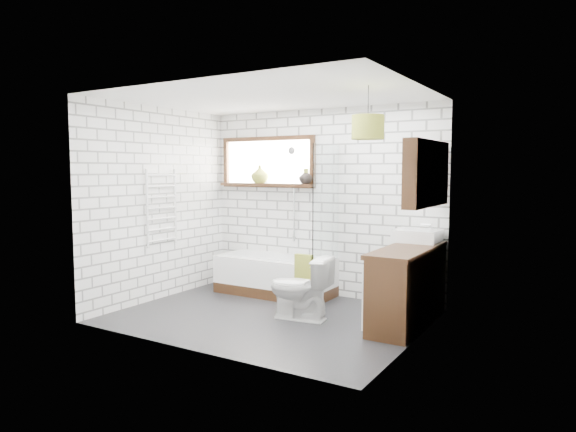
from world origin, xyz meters
The scene contains 22 objects.
floor centered at (0.00, 0.00, -0.01)m, with size 3.40×2.60×0.01m, color black.
ceiling centered at (0.00, 0.00, 2.50)m, with size 3.40×2.60×0.01m, color white.
wall_back centered at (0.00, 1.30, 1.25)m, with size 3.40×0.01×2.50m, color white.
wall_front centered at (0.00, -1.30, 1.25)m, with size 3.40×0.01×2.50m, color white.
wall_left centered at (-1.70, 0.00, 1.25)m, with size 0.01×2.60×2.50m, color white.
wall_right centered at (1.70, 0.00, 1.25)m, with size 0.01×2.60×2.50m, color white.
window centered at (-0.85, 1.26, 1.80)m, with size 1.52×0.16×0.68m, color black.
towel_radiator centered at (-1.66, 0.00, 1.20)m, with size 0.06×0.52×1.00m, color white.
mirror_cabinet centered at (1.62, 0.60, 1.65)m, with size 0.16×1.20×0.70m, color black.
shower_riser centered at (-0.40, 1.26, 1.35)m, with size 0.02×0.02×1.30m, color silver.
bathtub centered at (-0.52, 0.95, 0.26)m, with size 1.59×0.70×0.51m, color white.
shower_screen centered at (0.26, 0.95, 1.26)m, with size 0.02×0.72×1.50m, color white.
towel_green centered at (0.13, 0.60, 0.49)m, with size 0.23×0.06×0.32m, color olive.
towel_beige centered at (0.10, 0.60, 0.49)m, with size 0.20×0.05×0.26m, color tan.
vanity centered at (1.46, 0.55, 0.42)m, with size 0.48×1.48×0.85m, color black.
basin centered at (1.40, 1.05, 0.92)m, with size 0.50×0.44×0.15m, color white.
tap centered at (1.56, 1.05, 0.99)m, with size 0.03×0.03×0.18m, color silver.
toilet centered at (0.35, 0.11, 0.36)m, with size 0.71×0.41×0.72m, color white.
vase_olive centered at (-0.95, 1.23, 1.61)m, with size 0.25×0.25×0.26m, color olive.
vase_dark centered at (-0.20, 1.23, 1.58)m, with size 0.19×0.19×0.20m, color black.
bottle centered at (-0.20, 1.23, 1.58)m, with size 0.07×0.07×0.21m, color olive.
pendant centered at (1.26, -0.16, 2.10)m, with size 0.31×0.31×0.23m, color olive.
Camera 1 is at (3.18, -4.85, 1.69)m, focal length 32.00 mm.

